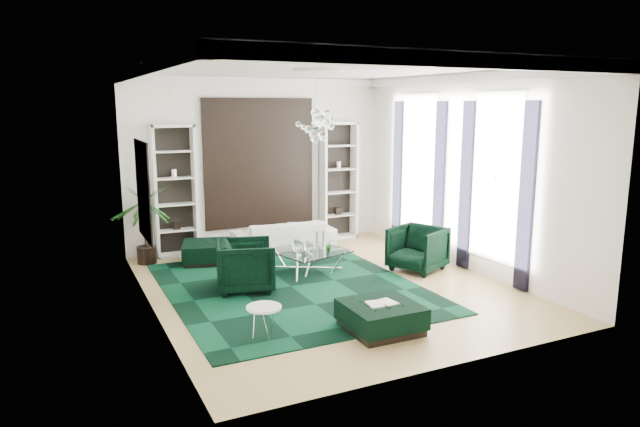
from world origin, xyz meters
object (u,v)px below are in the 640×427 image
sofa (284,235)px  ottoman_front (381,317)px  ottoman_side (207,253)px  coffee_table (308,261)px  armchair_left (246,266)px  palm (144,212)px  armchair_right (417,249)px  side_table (264,323)px

sofa → ottoman_front: (-0.49, -4.92, -0.13)m
ottoman_side → coffee_table: bearing=-42.7°
armchair_left → sofa: bearing=-21.2°
armchair_left → palm: bearing=41.0°
armchair_right → coffee_table: bearing=-137.3°
sofa → ottoman_side: sofa is taller
sofa → palm: (-2.95, 0.19, 0.73)m
sofa → side_table: sofa is taller
side_table → palm: (-0.84, 4.69, 0.83)m
armchair_right → ottoman_front: size_ratio=0.95×
ottoman_side → palm: palm is taller
armchair_right → palm: palm is taller
coffee_table → side_table: 3.31m
ottoman_front → palm: 5.74m
coffee_table → ottoman_front: size_ratio=1.25×
sofa → palm: size_ratio=1.06×
side_table → armchair_right: bearing=25.9°
armchair_left → ottoman_side: 2.06m
ottoman_front → side_table: (-1.62, 0.42, 0.03)m
armchair_right → palm: (-4.71, 2.81, 0.63)m
ottoman_front → armchair_right: bearing=45.8°
ottoman_side → ottoman_front: ottoman_side is taller
ottoman_side → palm: (-1.13, 0.49, 0.85)m
armchair_right → ottoman_side: bearing=-147.4°
armchair_right → ottoman_side: size_ratio=0.99×
coffee_table → ottoman_front: (-0.27, -3.13, -0.02)m
coffee_table → armchair_left: bearing=-159.1°
armchair_left → ottoman_front: (1.18, -2.58, -0.24)m
ottoman_front → side_table: size_ratio=2.07×
armchair_right → ottoman_front: 3.22m
coffee_table → ottoman_side: bearing=137.3°
sofa → ottoman_front: sofa is taller
armchair_left → palm: (-1.29, 2.53, 0.62)m
sofa → armchair_left: 2.87m
ottoman_side → palm: size_ratio=0.45×
armchair_right → coffee_table: armchair_right is taller
armchair_right → side_table: 4.30m
armchair_left → ottoman_side: (-0.16, 2.04, -0.23)m
palm → armchair_right: bearing=-30.9°
coffee_table → side_table: (-1.90, -2.71, 0.02)m
ottoman_front → ottoman_side: bearing=106.1°
armchair_right → side_table: armchair_right is taller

